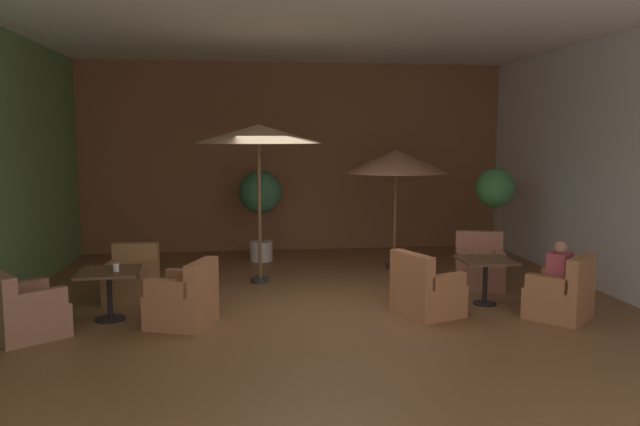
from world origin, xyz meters
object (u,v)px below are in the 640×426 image
patron_blue_shirt (560,267)px  iced_drink_cup (116,267)px  patio_umbrella_tall_red (396,162)px  patio_umbrella_center_beige (259,135)px  armchair_front_right_south (561,295)px  armchair_front_left_north (132,280)px  armchair_front_right_north (479,267)px  potted_tree_mid_left (261,199)px  cafe_table_front_left (109,281)px  armchair_front_left_south (184,301)px  armchair_front_right_east (426,292)px  cafe_table_front_right (486,268)px  armchair_front_left_east (25,313)px  potted_tree_left_corner (495,196)px

patron_blue_shirt → iced_drink_cup: patron_blue_shirt is taller
patio_umbrella_tall_red → patio_umbrella_center_beige: 2.72m
armchair_front_right_south → armchair_front_left_north: bearing=163.1°
armchair_front_right_north → patio_umbrella_tall_red: 2.54m
armchair_front_right_south → potted_tree_mid_left: bearing=131.1°
patio_umbrella_center_beige → patron_blue_shirt: patio_umbrella_center_beige is taller
patio_umbrella_tall_red → patio_umbrella_center_beige: size_ratio=0.84×
armchair_front_right_south → cafe_table_front_left: bearing=173.2°
armchair_front_left_south → armchair_front_right_east: bearing=1.1°
cafe_table_front_right → armchair_front_right_east: 1.15m
patio_umbrella_tall_red → cafe_table_front_right: bearing=-74.5°
armchair_front_left_east → patron_blue_shirt: bearing=-0.3°
armchair_front_left_east → cafe_table_front_left: bearing=36.8°
cafe_table_front_right → iced_drink_cup: iced_drink_cup is taller
cafe_table_front_left → patio_umbrella_center_beige: 3.48m
armchair_front_right_east → potted_tree_mid_left: potted_tree_mid_left is taller
cafe_table_front_right → patron_blue_shirt: 1.10m
potted_tree_left_corner → patron_blue_shirt: 3.24m
armchair_front_right_south → armchair_front_left_east: bearing=179.4°
patio_umbrella_center_beige → armchair_front_left_east: bearing=-138.8°
armchair_front_right_north → potted_tree_mid_left: 4.50m
patio_umbrella_tall_red → patio_umbrella_center_beige: patio_umbrella_center_beige is taller
iced_drink_cup → potted_tree_left_corner: bearing=21.5°
patio_umbrella_center_beige → armchair_front_right_east: bearing=-45.4°
armchair_front_right_east → armchair_front_right_south: size_ratio=0.99×
armchair_front_left_north → armchair_front_right_north: 5.61m
cafe_table_front_left → armchair_front_right_north: bearing=11.8°
armchair_front_left_east → iced_drink_cup: 1.23m
armchair_front_left_east → armchair_front_right_north: size_ratio=1.13×
cafe_table_front_left → potted_tree_mid_left: 4.44m
cafe_table_front_left → armchair_front_left_east: armchair_front_left_east is taller
armchair_front_right_east → potted_tree_mid_left: 4.75m
potted_tree_mid_left → armchair_front_left_north: bearing=-127.3°
armchair_front_left_south → armchair_front_right_south: size_ratio=0.94×
potted_tree_mid_left → potted_tree_left_corner: bearing=-17.4°
armchair_front_left_south → potted_tree_left_corner: bearing=27.5°
armchair_front_right_east → patio_umbrella_tall_red: (0.31, 3.06, 1.70)m
patron_blue_shirt → armchair_front_left_north: bearing=163.3°
armchair_front_left_north → patio_umbrella_center_beige: 3.10m
armchair_front_left_north → patio_umbrella_tall_red: patio_umbrella_tall_red is taller
cafe_table_front_left → cafe_table_front_right: same height
armchair_front_left_north → armchair_front_right_north: size_ratio=0.87×
armchair_front_left_north → patio_umbrella_center_beige: bearing=23.3°
potted_tree_left_corner → iced_drink_cup: potted_tree_left_corner is taller
armchair_front_left_north → potted_tree_left_corner: 6.61m
iced_drink_cup → armchair_front_right_north: bearing=12.7°
patio_umbrella_center_beige → potted_tree_left_corner: patio_umbrella_center_beige is taller
cafe_table_front_right → armchair_front_right_north: size_ratio=0.82×
armchair_front_left_east → iced_drink_cup: (0.99, 0.59, 0.42)m
potted_tree_mid_left → iced_drink_cup: (-2.06, -3.87, -0.51)m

